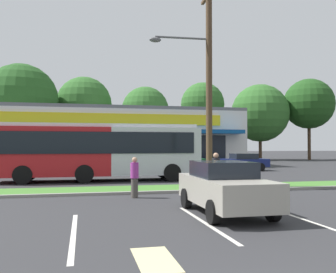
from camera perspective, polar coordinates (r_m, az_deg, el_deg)
name	(u,v)px	position (r m, az deg, el deg)	size (l,w,h in m)	color
grass_median	(147,189)	(17.24, -3.26, -7.94)	(56.00, 2.20, 0.12)	#427A2D
curb_lip	(151,192)	(16.05, -2.53, -8.43)	(56.00, 0.24, 0.12)	gray
parking_stripe_1	(74,234)	(9.25, -14.08, -14.04)	(0.12, 4.80, 0.01)	silver
parking_stripe_2	(204,222)	(10.27, 5.50, -12.79)	(0.12, 4.80, 0.01)	silver
parking_stripe_3	(289,214)	(11.89, 17.81, -11.15)	(0.12, 4.80, 0.01)	silver
lot_arrow	(155,259)	(7.11, -1.99, -18.02)	(0.70, 1.60, 0.01)	beige
storefront_building	(96,138)	(38.70, -10.75, -0.19)	(27.56, 12.89, 5.59)	silver
tree_left	(21,100)	(46.07, -21.31, 5.14)	(8.23, 8.23, 11.29)	#473323
tree_mid_left	(84,104)	(48.91, -12.56, 4.75)	(6.94, 6.94, 10.68)	#473323
tree_mid	(145,110)	(47.41, -3.46, 3.99)	(5.86, 5.86, 9.39)	#473323
tree_mid_right	(203,104)	(51.78, 5.25, 4.86)	(5.92, 5.92, 10.61)	#473323
tree_right	(260,113)	(54.07, 13.74, 3.45)	(7.99, 7.99, 10.52)	#473323
tree_far_right	(309,104)	(56.72, 20.51, 4.64)	(7.02, 7.02, 11.38)	#473323
utility_pole	(206,77)	(18.30, 5.78, 8.91)	(3.03, 2.40, 9.90)	#4C3826
city_bus	(100,150)	(22.01, -10.26, -2.04)	(11.48, 2.68, 3.25)	#AD191E
car_1	(242,162)	(30.80, 11.08, -3.76)	(4.15, 1.88, 1.39)	navy
car_2	(225,187)	(11.45, 8.58, -7.56)	(1.90, 4.17, 1.56)	#9E998C
car_3	(24,163)	(27.43, -20.91, -3.82)	(4.16, 1.98, 1.60)	#B7B7BC
car_4	(177,162)	(28.52, 1.35, -3.88)	(4.62, 1.89, 1.51)	#0C3F1E
pedestrian_by_pole	(135,177)	(14.80, -5.08, -6.17)	(0.32, 0.32, 1.58)	#47423D
pedestrian_mid	(216,173)	(16.21, 7.26, -5.48)	(0.35, 0.35, 1.73)	#726651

